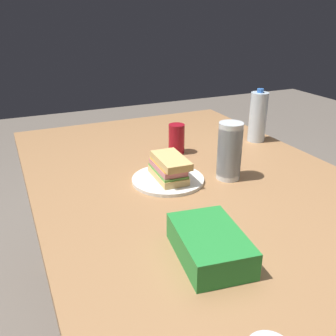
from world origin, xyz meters
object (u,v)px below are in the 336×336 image
at_px(dining_table, 203,206).
at_px(soda_can_red, 177,139).
at_px(paper_plate, 168,180).
at_px(water_bottle_tall, 258,117).
at_px(sandwich, 169,168).
at_px(plastic_cup_stack, 230,151).
at_px(chip_bag, 210,245).

bearing_deg(dining_table, soda_can_red, 170.78).
xyz_separation_m(paper_plate, water_bottle_tall, (-0.23, 0.54, 0.10)).
bearing_deg(water_bottle_tall, paper_plate, -66.80).
xyz_separation_m(sandwich, soda_can_red, (-0.24, 0.14, 0.01)).
relative_size(dining_table, plastic_cup_stack, 8.87).
distance_m(dining_table, paper_plate, 0.15).
xyz_separation_m(dining_table, sandwich, (-0.09, -0.09, 0.13)).
xyz_separation_m(chip_bag, water_bottle_tall, (-0.67, 0.63, 0.08)).
xyz_separation_m(sandwich, plastic_cup_stack, (0.06, 0.20, 0.05)).
xyz_separation_m(soda_can_red, plastic_cup_stack, (0.30, 0.06, 0.04)).
relative_size(soda_can_red, water_bottle_tall, 0.52).
xyz_separation_m(paper_plate, plastic_cup_stack, (0.06, 0.21, 0.10)).
distance_m(sandwich, soda_can_red, 0.28).
xyz_separation_m(dining_table, soda_can_red, (-0.33, 0.05, 0.13)).
relative_size(paper_plate, chip_bag, 1.09).
bearing_deg(plastic_cup_stack, soda_can_red, -168.86).
bearing_deg(chip_bag, sandwich, 176.55).
distance_m(soda_can_red, water_bottle_tall, 0.40).
distance_m(dining_table, water_bottle_tall, 0.58).
bearing_deg(soda_can_red, water_bottle_tall, 88.95).
relative_size(dining_table, water_bottle_tall, 7.66).
bearing_deg(plastic_cup_stack, sandwich, -105.93).
relative_size(water_bottle_tall, plastic_cup_stack, 1.16).
bearing_deg(sandwich, plastic_cup_stack, 74.07).
height_order(dining_table, water_bottle_tall, water_bottle_tall).
relative_size(sandwich, water_bottle_tall, 0.79).
xyz_separation_m(water_bottle_tall, plastic_cup_stack, (0.29, -0.34, -0.01)).
height_order(dining_table, soda_can_red, soda_can_red).
bearing_deg(water_bottle_tall, soda_can_red, -91.05).
xyz_separation_m(chip_bag, plastic_cup_stack, (-0.37, 0.29, 0.07)).
bearing_deg(soda_can_red, chip_bag, -18.94).
height_order(soda_can_red, chip_bag, soda_can_red).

